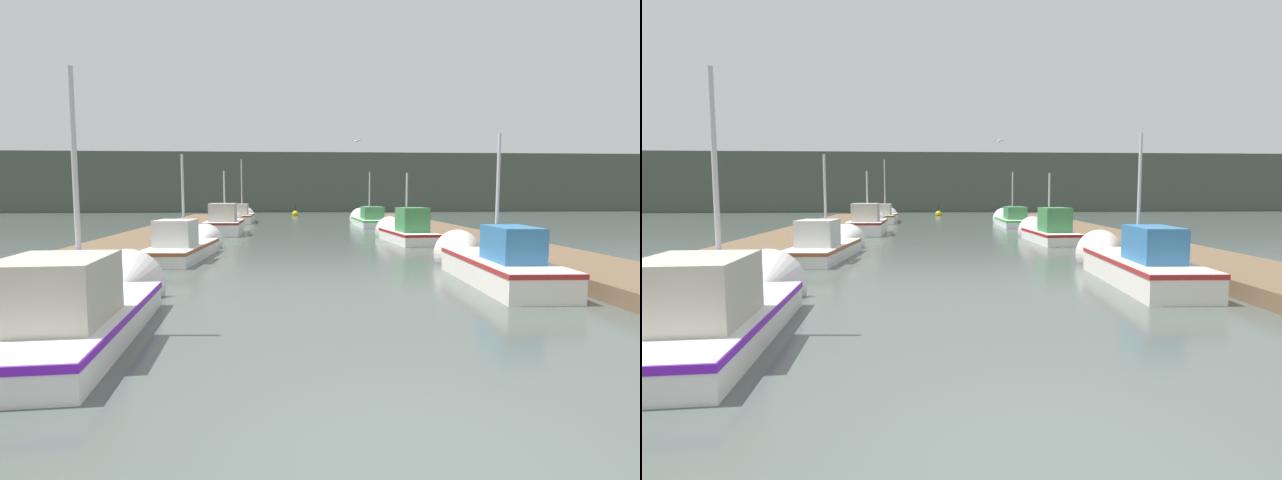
% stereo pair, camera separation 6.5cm
% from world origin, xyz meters
% --- Properties ---
extents(ground_plane, '(200.00, 200.00, 0.00)m').
position_xyz_m(ground_plane, '(0.00, 0.00, 0.00)').
color(ground_plane, '#47514C').
extents(dock_left, '(2.90, 40.00, 0.36)m').
position_xyz_m(dock_left, '(-6.69, 16.00, 0.18)').
color(dock_left, brown).
rests_on(dock_left, ground_plane).
extents(dock_right, '(2.90, 40.00, 0.36)m').
position_xyz_m(dock_right, '(6.69, 16.00, 0.18)').
color(dock_right, brown).
rests_on(dock_right, ground_plane).
extents(distant_shore_ridge, '(120.00, 16.00, 6.09)m').
position_xyz_m(distant_shore_ridge, '(0.00, 55.23, 3.05)').
color(distant_shore_ridge, '#424C42').
rests_on(distant_shore_ridge, ground_plane).
extents(fishing_boat_0, '(1.94, 5.54, 4.54)m').
position_xyz_m(fishing_boat_0, '(-4.14, 4.09, 0.40)').
color(fishing_boat_0, silver).
rests_on(fishing_boat_0, ground_plane).
extents(fishing_boat_1, '(1.72, 5.73, 3.96)m').
position_xyz_m(fishing_boat_1, '(4.05, 8.17, 0.43)').
color(fishing_boat_1, silver).
rests_on(fishing_boat_1, ground_plane).
extents(fishing_boat_2, '(1.88, 5.52, 3.83)m').
position_xyz_m(fishing_boat_2, '(-4.32, 13.12, 0.37)').
color(fishing_boat_2, silver).
rests_on(fishing_boat_2, ground_plane).
extents(fishing_boat_3, '(1.82, 4.93, 3.42)m').
position_xyz_m(fishing_boat_3, '(4.18, 17.65, 0.43)').
color(fishing_boat_3, silver).
rests_on(fishing_boat_3, ground_plane).
extents(fishing_boat_4, '(1.75, 4.49, 3.66)m').
position_xyz_m(fishing_boat_4, '(-4.09, 22.05, 0.51)').
color(fishing_boat_4, silver).
rests_on(fishing_boat_4, ground_plane).
extents(fishing_boat_5, '(1.74, 5.96, 3.91)m').
position_xyz_m(fishing_boat_5, '(4.26, 27.74, 0.36)').
color(fishing_boat_5, silver).
rests_on(fishing_boat_5, ground_plane).
extents(fishing_boat_6, '(1.57, 4.66, 4.75)m').
position_xyz_m(fishing_boat_6, '(-3.99, 31.29, 0.41)').
color(fishing_boat_6, silver).
rests_on(fishing_boat_6, ground_plane).
extents(mooring_piling_0, '(0.29, 0.29, 1.27)m').
position_xyz_m(mooring_piling_0, '(-5.47, 30.61, 0.64)').
color(mooring_piling_0, '#473523').
rests_on(mooring_piling_0, ground_plane).
extents(mooring_piling_1, '(0.34, 0.34, 1.02)m').
position_xyz_m(mooring_piling_1, '(5.28, 34.15, 0.52)').
color(mooring_piling_1, '#473523').
rests_on(mooring_piling_1, ground_plane).
extents(mooring_piling_2, '(0.37, 0.37, 1.19)m').
position_xyz_m(mooring_piling_2, '(-5.23, 28.65, 0.60)').
color(mooring_piling_2, '#473523').
rests_on(mooring_piling_2, ground_plane).
extents(mooring_piling_3, '(0.24, 0.24, 0.96)m').
position_xyz_m(mooring_piling_3, '(-5.17, 27.70, 0.49)').
color(mooring_piling_3, '#473523').
rests_on(mooring_piling_3, ground_plane).
extents(channel_buoy, '(0.57, 0.57, 1.07)m').
position_xyz_m(channel_buoy, '(-0.11, 40.03, 0.16)').
color(channel_buoy, gold).
rests_on(channel_buoy, ground_plane).
extents(seagull_lead, '(0.52, 0.41, 0.12)m').
position_xyz_m(seagull_lead, '(2.75, 22.67, 4.80)').
color(seagull_lead, white).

